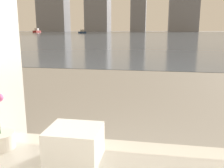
% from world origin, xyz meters
% --- Properties ---
extents(towel_stack, '(0.25, 0.22, 0.16)m').
position_xyz_m(towel_stack, '(-0.05, 0.89, 0.64)').
color(towel_stack, white).
rests_on(towel_stack, bathtub).
extents(harbor_water, '(180.00, 110.00, 0.01)m').
position_xyz_m(harbor_water, '(0.00, 62.00, 0.01)').
color(harbor_water, slate).
rests_on(harbor_water, ground_plane).
extents(harbor_boat_0, '(1.76, 2.92, 1.04)m').
position_xyz_m(harbor_boat_0, '(-20.72, 70.55, 0.37)').
color(harbor_boat_0, navy).
rests_on(harbor_boat_0, harbor_water).
extents(harbor_boat_3, '(1.55, 4.00, 1.47)m').
position_xyz_m(harbor_boat_3, '(-39.81, 80.84, 0.53)').
color(harbor_boat_3, maroon).
rests_on(harbor_boat_3, harbor_water).
extents(skyline_tower_0, '(13.97, 9.01, 22.65)m').
position_xyz_m(skyline_tower_0, '(-49.10, 118.00, 11.33)').
color(skyline_tower_0, slate).
rests_on(skyline_tower_0, ground_plane).
extents(skyline_tower_1, '(10.61, 10.93, 25.42)m').
position_xyz_m(skyline_tower_1, '(-26.96, 118.00, 12.71)').
color(skyline_tower_1, slate).
rests_on(skyline_tower_1, ground_plane).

